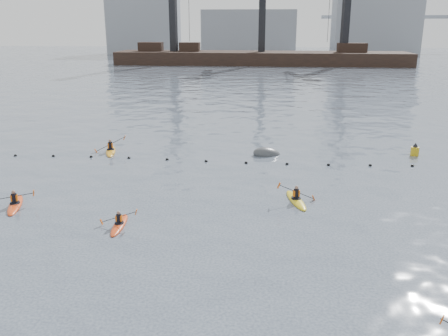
{
  "coord_description": "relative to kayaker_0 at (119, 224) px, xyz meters",
  "views": [
    {
      "loc": [
        2.68,
        -11.25,
        9.92
      ],
      "look_at": [
        0.39,
        11.85,
        2.8
      ],
      "focal_mm": 38.0,
      "sensor_mm": 36.0,
      "label": 1
    }
  ],
  "objects": [
    {
      "name": "float_line",
      "position": [
        4.34,
        12.15,
        -0.06
      ],
      "size": [
        33.24,
        0.73,
        0.24
      ],
      "color": "black",
      "rests_on": "ground"
    },
    {
      "name": "barge_pier",
      "position": [
        4.62,
        99.61,
        1.81
      ],
      "size": [
        72.0,
        19.3,
        29.5
      ],
      "color": "black",
      "rests_on": "ground"
    },
    {
      "name": "skyline",
      "position": [
        7.08,
        139.89,
        9.16
      ],
      "size": [
        141.0,
        28.0,
        22.0
      ],
      "color": "gray",
      "rests_on": "ground"
    },
    {
      "name": "kayaker_0",
      "position": [
        0.0,
        0.0,
        0.0
      ],
      "size": [
        1.95,
        2.88,
        1.03
      ],
      "rotation": [
        0.0,
        0.0,
        0.07
      ],
      "color": "#DC4114",
      "rests_on": "ground"
    },
    {
      "name": "kayaker_2",
      "position": [
        -6.73,
        2.1,
        0.01
      ],
      "size": [
        2.13,
        3.32,
        1.05
      ],
      "rotation": [
        0.0,
        0.0,
        0.35
      ],
      "color": "#E44415",
      "rests_on": "ground"
    },
    {
      "name": "kayaker_3",
      "position": [
        9.15,
        4.43,
        0.01
      ],
      "size": [
        2.28,
        3.39,
        1.31
      ],
      "rotation": [
        0.0,
        0.0,
        0.25
      ],
      "color": "yellow",
      "rests_on": "ground"
    },
    {
      "name": "kayaker_5",
      "position": [
        -5.19,
        14.11,
        0.02
      ],
      "size": [
        2.45,
        3.66,
        1.43
      ],
      "rotation": [
        0.0,
        0.0,
        0.29
      ],
      "color": "orange",
      "rests_on": "ground"
    },
    {
      "name": "mooring_buoy",
      "position": [
        7.35,
        14.46,
        -0.09
      ],
      "size": [
        2.83,
        2.19,
        1.61
      ],
      "primitive_type": "ellipsoid",
      "rotation": [
        0.0,
        0.21,
        0.38
      ],
      "color": "#3A3D3E",
      "rests_on": "ground"
    },
    {
      "name": "nav_buoy",
      "position": [
        18.84,
        15.39,
        0.26
      ],
      "size": [
        0.63,
        0.63,
        1.15
      ],
      "color": "gold",
      "rests_on": "ground"
    }
  ]
}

